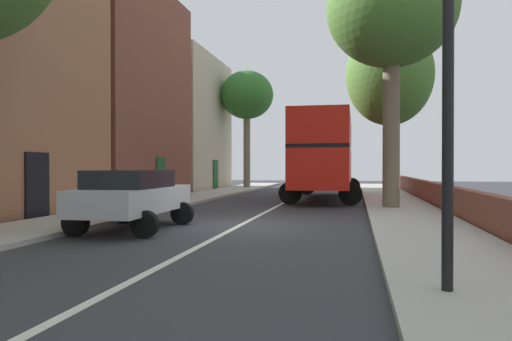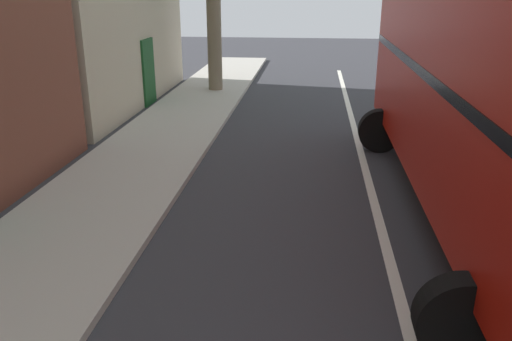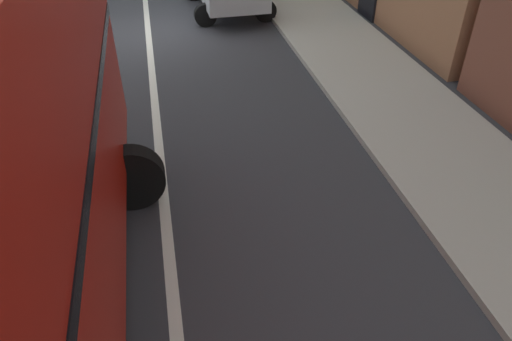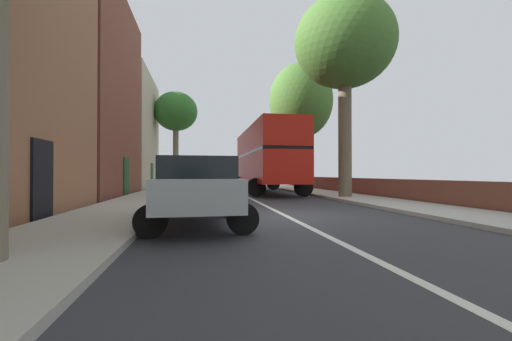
{
  "view_description": "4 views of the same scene",
  "coord_description": "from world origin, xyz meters",
  "views": [
    {
      "loc": [
        3.17,
        -13.04,
        1.67
      ],
      "look_at": [
        -0.74,
        5.75,
        1.49
      ],
      "focal_mm": 33.44,
      "sensor_mm": 36.0,
      "label": 1
    },
    {
      "loc": [
        -1.2,
        2.78,
        3.74
      ],
      "look_at": [
        -2.03,
        10.49,
        0.96
      ],
      "focal_mm": 36.54,
      "sensor_mm": 36.0,
      "label": 2
    },
    {
      "loc": [
        -0.2,
        13.29,
        4.69
      ],
      "look_at": [
        -1.29,
        8.24,
        0.92
      ],
      "focal_mm": 33.27,
      "sensor_mm": 36.0,
      "label": 3
    },
    {
      "loc": [
        -2.42,
        -9.25,
        1.21
      ],
      "look_at": [
        0.36,
        7.16,
        1.38
      ],
      "focal_mm": 22.91,
      "sensor_mm": 36.0,
      "label": 4
    }
  ],
  "objects": [
    {
      "name": "sidewalk_right",
      "position": [
        4.9,
        0.0,
        0.06
      ],
      "size": [
        2.6,
        60.0,
        0.12
      ],
      "primitive_type": "cube",
      "color": "#B2ADA3",
      "rests_on": "ground"
    },
    {
      "name": "double_decker_bus",
      "position": [
        1.7,
        11.14,
        2.35
      ],
      "size": [
        3.57,
        10.8,
        4.06
      ],
      "color": "red",
      "rests_on": "ground"
    },
    {
      "name": "street_tree_left_2",
      "position": [
        -4.69,
        21.37,
        6.84
      ],
      "size": [
        3.92,
        3.92,
        8.6
      ],
      "color": "#7A6B56",
      "rests_on": "sidewalk_left"
    },
    {
      "name": "ground_plane",
      "position": [
        0.0,
        0.0,
        0.0
      ],
      "size": [
        84.0,
        84.0,
        0.0
      ],
      "primitive_type": "plane",
      "color": "#333338"
    },
    {
      "name": "road_centre_line",
      "position": [
        0.0,
        0.0,
        0.0
      ],
      "size": [
        0.16,
        54.0,
        0.01
      ],
      "primitive_type": "cube",
      "color": "silver",
      "rests_on": "ground"
    },
    {
      "name": "parked_car_silver_left_1",
      "position": [
        -2.5,
        -1.57,
        0.91
      ],
      "size": [
        2.46,
        4.21,
        1.57
      ],
      "color": "#B7BABF",
      "rests_on": "ground"
    },
    {
      "name": "boundary_wall_right",
      "position": [
        6.45,
        0.0,
        0.49
      ],
      "size": [
        0.36,
        54.0,
        0.97
      ],
      "primitive_type": "cube",
      "color": "brown",
      "rests_on": "ground"
    },
    {
      "name": "street_tree_right_5",
      "position": [
        5.03,
        14.44,
        6.7
      ],
      "size": [
        4.78,
        4.78,
        9.46
      ],
      "color": "brown",
      "rests_on": "sidewalk_right"
    },
    {
      "name": "street_tree_right_3",
      "position": [
        4.51,
        5.68,
        7.55
      ],
      "size": [
        4.9,
        4.9,
        9.77
      ],
      "color": "brown",
      "rests_on": "sidewalk_right"
    },
    {
      "name": "sidewalk_left",
      "position": [
        -4.9,
        0.0,
        0.06
      ],
      "size": [
        2.6,
        60.0,
        0.12
      ],
      "primitive_type": "cube",
      "color": "#B2ADA3",
      "rests_on": "ground"
    }
  ]
}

